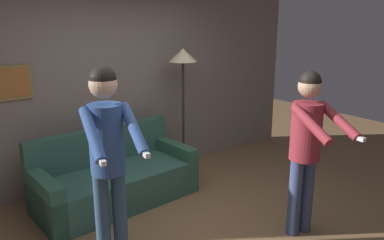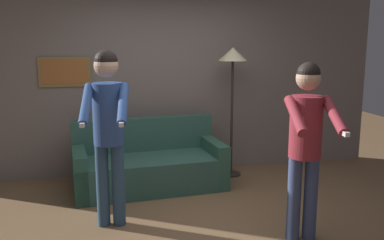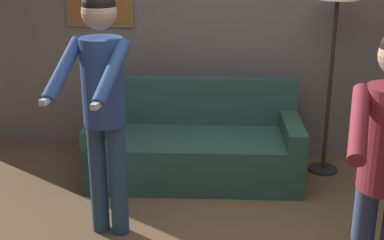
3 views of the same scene
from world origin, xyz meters
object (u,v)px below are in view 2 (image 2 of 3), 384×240
object	(u,v)px
person_standing_left	(108,121)
person_standing_right	(306,135)
couch	(149,167)
torchiere_lamp	(233,66)

from	to	relation	value
person_standing_left	person_standing_right	world-z (taller)	person_standing_left
couch	person_standing_left	xyz separation A→B (m)	(-0.52, -1.08, 0.83)
couch	person_standing_left	bearing A→B (deg)	-115.63
person_standing_left	couch	bearing A→B (deg)	64.37
couch	person_standing_left	distance (m)	1.46
torchiere_lamp	person_standing_right	xyz separation A→B (m)	(0.06, -2.07, -0.52)
torchiere_lamp	person_standing_right	size ratio (longest dim) A/B	1.05
torchiere_lamp	person_standing_left	xyz separation A→B (m)	(-1.72, -1.36, -0.44)
torchiere_lamp	couch	bearing A→B (deg)	-167.03
couch	person_standing_left	world-z (taller)	person_standing_left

